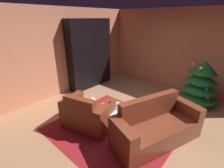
% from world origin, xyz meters
% --- Properties ---
extents(ground_plane, '(6.67, 6.67, 0.00)m').
position_xyz_m(ground_plane, '(0.00, 0.00, 0.00)').
color(ground_plane, '#AC7C55').
extents(wall_back, '(5.41, 0.06, 2.61)m').
position_xyz_m(wall_back, '(0.00, 2.81, 1.31)').
color(wall_back, '#D17F58').
rests_on(wall_back, ground).
extents(wall_left, '(0.06, 5.68, 2.61)m').
position_xyz_m(wall_left, '(-2.68, 0.00, 1.31)').
color(wall_left, '#D17F58').
rests_on(wall_left, ground).
extents(area_rug, '(2.53, 2.28, 0.01)m').
position_xyz_m(area_rug, '(-0.19, -0.41, 0.00)').
color(area_rug, maroon).
rests_on(area_rug, ground).
extents(bookshelf_unit, '(0.36, 1.65, 2.29)m').
position_xyz_m(bookshelf_unit, '(-2.43, 1.07, 1.13)').
color(bookshelf_unit, black).
rests_on(bookshelf_unit, ground).
extents(armchair_red, '(1.19, 0.94, 0.84)m').
position_xyz_m(armchair_red, '(-0.67, -0.72, 0.31)').
color(armchair_red, maroon).
rests_on(armchair_red, ground).
extents(couch_red, '(1.28, 1.93, 0.88)m').
position_xyz_m(couch_red, '(0.67, -0.11, 0.30)').
color(couch_red, brown).
rests_on(couch_red, ground).
extents(coffee_table, '(0.66, 0.66, 0.42)m').
position_xyz_m(coffee_table, '(-0.34, -0.28, 0.38)').
color(coffee_table, black).
rests_on(coffee_table, ground).
extents(book_stack_on_table, '(0.20, 0.17, 0.06)m').
position_xyz_m(book_stack_on_table, '(-0.32, -0.25, 0.45)').
color(book_stack_on_table, '#384798').
rests_on(book_stack_on_table, coffee_table).
extents(bottle_on_table, '(0.07, 0.07, 0.29)m').
position_xyz_m(bottle_on_table, '(-0.25, -0.44, 0.53)').
color(bottle_on_table, '#602212').
rests_on(bottle_on_table, coffee_table).
extents(decorated_tree, '(0.99, 0.99, 1.26)m').
position_xyz_m(decorated_tree, '(0.86, 2.09, 0.64)').
color(decorated_tree, brown).
rests_on(decorated_tree, ground).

